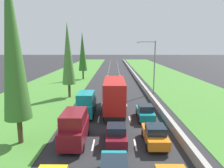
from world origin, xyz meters
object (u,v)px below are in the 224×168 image
Objects in this scene: teal_hatchback_right_lane at (145,112)px; red_box_truck_centre_lane at (114,95)px; maroon_van_left_lane at (75,127)px; teal_van_left_lane at (86,104)px; street_light_mast at (152,64)px; maroon_hatchback_centre_lane at (116,134)px; poplar_tree_nearest at (12,41)px; yellow_hatchback_centre_lane at (114,90)px; orange_hatchback_right_lane at (155,135)px; poplar_tree_third at (83,52)px; poplar_tree_second at (68,54)px.

red_box_truck_centre_lane is (-3.44, 2.63, 1.35)m from teal_hatchback_right_lane.
maroon_van_left_lane is at bearing -139.97° from teal_hatchback_right_lane.
teal_van_left_lane is 0.54× the size of street_light_mast.
poplar_tree_nearest reaches higher than maroon_hatchback_centre_lane.
street_light_mast reaches higher than red_box_truck_centre_lane.
teal_van_left_lane is at bearing -131.16° from street_light_mast.
yellow_hatchback_centre_lane is 0.26× the size of poplar_tree_nearest.
red_box_truck_centre_lane is (-3.32, 8.52, 1.35)m from orange_hatchback_right_lane.
maroon_hatchback_centre_lane is at bearing -89.04° from red_box_truck_centre_lane.
red_box_truck_centre_lane reaches higher than yellow_hatchback_centre_lane.
red_box_truck_centre_lane is 1.04× the size of street_light_mast.
red_box_truck_centre_lane is at bearing -73.19° from poplar_tree_third.
teal_van_left_lane is 15.37m from street_light_mast.
red_box_truck_centre_lane is at bearing 111.29° from orange_hatchback_right_lane.
teal_hatchback_right_lane is 0.80× the size of maroon_van_left_lane.
poplar_tree_second is 1.31× the size of street_light_mast.
poplar_tree_second is (-3.90, 8.70, 5.56)m from teal_van_left_lane.
poplar_tree_third reaches higher than teal_van_left_lane.
orange_hatchback_right_lane is at bearing -99.77° from street_light_mast.
maroon_hatchback_centre_lane is at bearing -63.77° from teal_van_left_lane.
orange_hatchback_right_lane is at bearing -47.00° from teal_van_left_lane.
street_light_mast is at bearing 10.36° from poplar_tree_second.
poplar_tree_third is at bearing 103.04° from maroon_hatchback_centre_lane.
poplar_tree_third is (-11.20, 28.32, 6.05)m from teal_hatchback_right_lane.
poplar_tree_nearest is 1.25× the size of poplar_tree_second.
orange_hatchback_right_lane and yellow_hatchback_centre_lane have the same top height.
red_box_truck_centre_lane reaches higher than teal_van_left_lane.
teal_hatchback_right_lane is 11.91m from yellow_hatchback_centre_lane.
maroon_hatchback_centre_lane is 0.33× the size of poplar_tree_second.
yellow_hatchback_centre_lane is at bearing 65.29° from poplar_tree_nearest.
maroon_hatchback_centre_lane is at bearing -76.96° from poplar_tree_third.
teal_hatchback_right_lane is at bearing 88.87° from orange_hatchback_right_lane.
poplar_tree_second is at bearing 137.00° from teal_hatchback_right_lane.
orange_hatchback_right_lane is 9.24m from red_box_truck_centre_lane.
maroon_hatchback_centre_lane is at bearing -109.17° from street_light_mast.
maroon_van_left_lane is at bearing -100.91° from yellow_hatchback_centre_lane.
poplar_tree_nearest is 1.64× the size of street_light_mast.
street_light_mast is at bearing 56.55° from red_box_truck_centre_lane.
street_light_mast is (3.04, 12.44, 4.40)m from teal_hatchback_right_lane.
maroon_hatchback_centre_lane is 18.41m from poplar_tree_second.
maroon_van_left_lane reaches higher than yellow_hatchback_centre_lane.
orange_hatchback_right_lane is 0.33× the size of poplar_tree_second.
teal_van_left_lane is at bearing 56.49° from poplar_tree_nearest.
poplar_tree_nearest reaches higher than poplar_tree_third.
orange_hatchback_right_lane is at bearing -1.77° from maroon_hatchback_centre_lane.
orange_hatchback_right_lane is 0.41× the size of red_box_truck_centre_lane.
poplar_tree_third is (-11.08, 34.21, 6.05)m from orange_hatchback_right_lane.
poplar_tree_second is at bearing 115.08° from maroon_hatchback_centre_lane.
maroon_van_left_lane and teal_van_left_lane have the same top height.
yellow_hatchback_centre_lane is at bearing 90.68° from maroon_hatchback_centre_lane.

